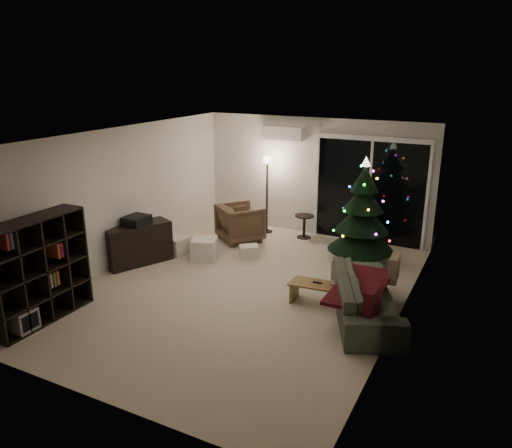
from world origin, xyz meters
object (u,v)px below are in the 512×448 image
Objects in this scene: sofa at (366,297)px; coffee_table at (326,296)px; media_cabinet at (138,244)px; armchair at (240,223)px; christmas_tree at (363,210)px; bookshelf at (29,268)px.

sofa reaches higher than coffee_table.
media_cabinet is 1.42× the size of armchair.
christmas_tree is (-0.67, 2.11, 0.68)m from sofa.
sofa is at bearing 37.53° from bookshelf.
sofa is at bearing 22.96° from media_cabinet.
bookshelf is 0.78× the size of christmas_tree.
christmas_tree reaches higher than armchair.
media_cabinet is at bearing 98.17° from armchair.
sofa is 1.92× the size of coffee_table.
armchair is (1.07, 1.97, 0.01)m from media_cabinet.
media_cabinet is 4.30m from sofa.
sofa is at bearing -72.30° from christmas_tree.
bookshelf is at bearing 93.87° from sofa.
armchair is at bearing 33.61° from sofa.
bookshelf is 4.46m from armchair.
armchair is at bearing 86.23° from media_cabinet.
coffee_table is 2.22m from christmas_tree.
christmas_tree is (3.63, 4.32, 0.22)m from bookshelf.
armchair reaches higher than sofa.
christmas_tree is at bearing 53.37° from media_cabinet.
media_cabinet is at bearing -151.30° from christmas_tree.
media_cabinet is 0.61× the size of christmas_tree.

